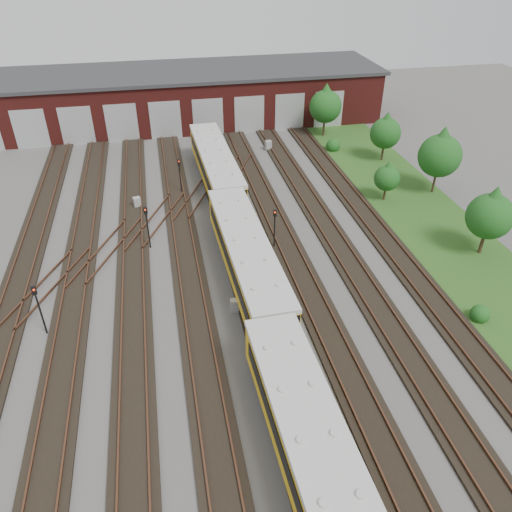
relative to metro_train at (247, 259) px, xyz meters
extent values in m
plane|color=#484543|center=(-2.00, -3.98, -2.01)|extent=(120.00, 120.00, 0.00)
cube|color=#553322|center=(-15.28, -3.98, -1.75)|extent=(0.10, 70.00, 0.15)
cube|color=black|center=(-12.00, -3.98, -1.92)|extent=(2.40, 70.00, 0.18)
cube|color=#553322|center=(-12.72, -3.98, -1.75)|extent=(0.10, 70.00, 0.15)
cube|color=#553322|center=(-11.28, -3.98, -1.75)|extent=(0.10, 70.00, 0.15)
cube|color=black|center=(-8.00, -3.98, -1.92)|extent=(2.40, 70.00, 0.18)
cube|color=#553322|center=(-8.72, -3.98, -1.75)|extent=(0.10, 70.00, 0.15)
cube|color=#553322|center=(-7.28, -3.98, -1.75)|extent=(0.10, 70.00, 0.15)
cube|color=black|center=(-4.00, -3.98, -1.92)|extent=(2.40, 70.00, 0.18)
cube|color=#553322|center=(-4.72, -3.98, -1.75)|extent=(0.10, 70.00, 0.15)
cube|color=#553322|center=(-3.28, -3.98, -1.75)|extent=(0.10, 70.00, 0.15)
cube|color=black|center=(0.00, -3.98, -1.92)|extent=(2.40, 70.00, 0.18)
cube|color=#553322|center=(-0.72, -3.98, -1.75)|extent=(0.10, 70.00, 0.15)
cube|color=#553322|center=(0.72, -3.98, -1.75)|extent=(0.10, 70.00, 0.15)
cube|color=black|center=(4.00, -3.98, -1.92)|extent=(2.40, 70.00, 0.18)
cube|color=#553322|center=(3.28, -3.98, -1.75)|extent=(0.10, 70.00, 0.15)
cube|color=#553322|center=(4.72, -3.98, -1.75)|extent=(0.10, 70.00, 0.15)
cube|color=black|center=(8.00, -3.98, -1.92)|extent=(2.40, 70.00, 0.18)
cube|color=#553322|center=(7.28, -3.98, -1.75)|extent=(0.10, 70.00, 0.15)
cube|color=#553322|center=(8.72, -3.98, -1.75)|extent=(0.10, 70.00, 0.15)
cube|color=black|center=(12.00, -3.98, -1.92)|extent=(2.40, 70.00, 0.18)
cube|color=#553322|center=(11.28, -3.98, -1.75)|extent=(0.10, 70.00, 0.15)
cube|color=#553322|center=(12.72, -3.98, -1.75)|extent=(0.10, 70.00, 0.15)
cube|color=#553322|center=(-10.00, 6.02, -1.75)|extent=(5.40, 9.62, 0.15)
cube|color=#553322|center=(-6.00, 10.02, -1.75)|extent=(5.40, 9.62, 0.15)
cube|color=#553322|center=(-2.00, 14.02, -1.75)|extent=(5.40, 9.62, 0.15)
cube|color=#553322|center=(-14.00, 2.02, -1.75)|extent=(5.40, 9.62, 0.15)
cube|color=#553322|center=(2.00, 18.02, -1.75)|extent=(5.40, 9.62, 0.15)
cube|color=#581916|center=(-2.00, 36.02, 0.99)|extent=(50.00, 12.00, 6.00)
cube|color=#2D2D2F|center=(-2.00, 36.02, 4.14)|extent=(51.00, 12.50, 0.40)
cube|color=#A8AAAE|center=(-19.00, 30.00, 0.19)|extent=(3.60, 0.12, 4.40)
cube|color=#A8AAAE|center=(-14.00, 30.00, 0.19)|extent=(3.60, 0.12, 4.40)
cube|color=#A8AAAE|center=(-9.00, 30.00, 0.19)|extent=(3.60, 0.12, 4.40)
cube|color=#A8AAAE|center=(-4.00, 30.00, 0.19)|extent=(3.60, 0.12, 4.40)
cube|color=#A8AAAE|center=(1.00, 30.00, 0.19)|extent=(3.60, 0.12, 4.40)
cube|color=#A8AAAE|center=(6.00, 30.00, 0.19)|extent=(3.60, 0.12, 4.40)
cube|color=#A8AAAE|center=(11.00, 30.00, 0.19)|extent=(3.60, 0.12, 4.40)
cube|color=#A8AAAE|center=(16.00, 30.00, 0.19)|extent=(3.60, 0.12, 4.40)
cube|color=#2A511B|center=(17.00, 6.02, -1.98)|extent=(8.00, 55.00, 0.05)
cube|color=black|center=(0.00, -16.00, -1.36)|extent=(2.90, 15.91, 0.63)
cube|color=yellow|center=(0.00, -16.00, 0.12)|extent=(3.22, 15.92, 2.32)
cube|color=beige|center=(0.00, -16.00, 1.44)|extent=(3.33, 15.92, 0.32)
cube|color=black|center=(-1.39, -16.04, 0.38)|extent=(0.48, 13.94, 0.90)
cube|color=black|center=(1.39, -15.96, 0.38)|extent=(0.48, 13.94, 0.90)
cube|color=black|center=(0.00, 0.00, -1.36)|extent=(2.90, 15.91, 0.63)
cube|color=yellow|center=(0.00, 0.00, 0.12)|extent=(3.22, 15.92, 2.32)
cube|color=beige|center=(0.00, 0.00, 1.44)|extent=(3.33, 15.92, 0.32)
cube|color=black|center=(-1.39, -0.04, 0.38)|extent=(0.48, 13.94, 0.90)
cube|color=black|center=(1.39, 0.04, 0.38)|extent=(0.48, 13.94, 0.90)
cube|color=black|center=(0.00, 16.00, -1.36)|extent=(2.90, 15.91, 0.63)
cube|color=yellow|center=(0.00, 16.00, 0.12)|extent=(3.22, 15.92, 2.32)
cube|color=beige|center=(0.00, 16.00, 1.44)|extent=(3.33, 15.92, 0.32)
cube|color=black|center=(-1.39, 15.96, 0.38)|extent=(0.48, 13.94, 0.90)
cube|color=black|center=(1.39, 16.04, 0.38)|extent=(0.48, 13.94, 0.90)
cylinder|color=black|center=(-13.34, -2.74, -0.46)|extent=(0.11, 0.11, 3.10)
cube|color=black|center=(-13.34, -2.74, 1.38)|extent=(0.33, 0.27, 0.57)
sphere|color=red|center=(-13.34, -2.86, 1.49)|extent=(0.14, 0.14, 0.14)
cylinder|color=black|center=(-3.48, 15.13, -0.56)|extent=(0.10, 0.10, 2.89)
cube|color=black|center=(-3.48, 15.13, 1.15)|extent=(0.26, 0.16, 0.52)
sphere|color=red|center=(-3.48, 15.02, 1.25)|extent=(0.12, 0.12, 0.12)
cylinder|color=black|center=(-6.67, 6.01, -0.48)|extent=(0.11, 0.11, 3.05)
cube|color=black|center=(-6.67, 6.01, 1.33)|extent=(0.29, 0.19, 0.56)
sphere|color=red|center=(-6.67, 5.90, 1.44)|extent=(0.13, 0.13, 0.13)
cylinder|color=black|center=(2.94, 3.99, -0.57)|extent=(0.11, 0.11, 2.88)
cube|color=black|center=(2.94, 3.99, 1.13)|extent=(0.29, 0.21, 0.53)
sphere|color=red|center=(2.94, 3.89, 1.24)|extent=(0.13, 0.13, 0.13)
cube|color=#999C9D|center=(-7.61, 13.00, -1.50)|extent=(0.70, 0.63, 1.01)
cube|color=#999C9D|center=(-1.41, -3.00, -1.55)|extent=(0.58, 0.50, 0.91)
cube|color=#999C9D|center=(7.00, 23.97, -1.46)|extent=(0.71, 0.62, 1.09)
cube|color=#999C9D|center=(1.02, 6.66, -1.58)|extent=(0.57, 0.50, 0.86)
cylinder|color=#382719|center=(14.51, 27.07, -1.04)|extent=(0.25, 0.25, 1.93)
sphere|color=#144213|center=(14.51, 27.07, 1.54)|extent=(3.76, 3.76, 3.76)
cone|color=#144213|center=(14.51, 27.07, 2.88)|extent=(3.22, 3.22, 2.69)
cylinder|color=#382719|center=(18.39, 18.67, -1.18)|extent=(0.23, 0.23, 1.65)
sphere|color=#144213|center=(18.39, 18.67, 1.03)|extent=(3.22, 3.22, 3.22)
cone|color=#144213|center=(18.39, 18.67, 2.17)|extent=(2.76, 2.76, 2.30)
cylinder|color=#382719|center=(20.00, 10.47, -1.00)|extent=(0.21, 0.21, 2.01)
sphere|color=#144213|center=(20.00, 10.47, 1.69)|extent=(3.92, 3.92, 3.92)
cone|color=#144213|center=(20.00, 10.47, 3.09)|extent=(3.36, 3.36, 2.80)
cylinder|color=#382719|center=(14.82, 9.92, -1.41)|extent=(0.21, 0.21, 1.20)
sphere|color=#144213|center=(14.82, 9.92, 0.20)|extent=(2.34, 2.34, 2.34)
cone|color=#144213|center=(14.82, 9.92, 1.04)|extent=(2.01, 2.01, 1.67)
cylinder|color=#382719|center=(18.46, 0.05, -1.12)|extent=(0.27, 0.27, 1.78)
sphere|color=#144213|center=(18.46, 0.05, 1.26)|extent=(3.47, 3.47, 3.47)
cone|color=#144213|center=(18.46, 0.05, 2.50)|extent=(2.97, 2.97, 2.48)
sphere|color=#144213|center=(14.00, -7.02, -1.38)|extent=(1.25, 1.25, 1.25)
sphere|color=#144213|center=(14.14, 22.48, -1.23)|extent=(1.56, 1.56, 1.56)
sphere|color=#144213|center=(16.44, 12.92, -1.37)|extent=(1.28, 1.28, 1.28)
camera|label=1|loc=(-5.15, -28.25, 19.51)|focal=35.00mm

